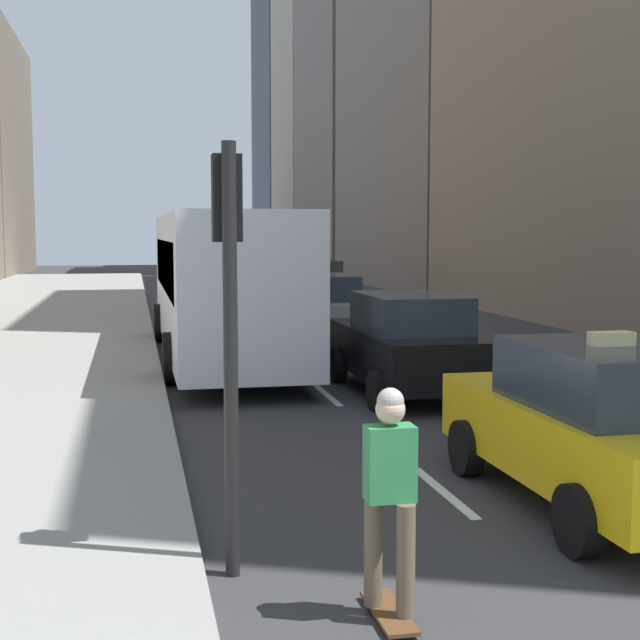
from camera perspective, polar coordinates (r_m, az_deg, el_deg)
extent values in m
cube|color=gray|center=(28.50, -18.83, -0.31)|extent=(8.00, 66.00, 0.15)
cube|color=white|center=(10.15, 7.88, -10.82)|extent=(0.12, 2.00, 0.01)
cube|color=white|center=(15.77, 0.48, -4.84)|extent=(0.12, 2.00, 0.01)
cube|color=white|center=(21.60, -2.93, -2.01)|extent=(0.12, 2.00, 0.01)
cube|color=white|center=(27.50, -4.87, -0.38)|extent=(0.12, 2.00, 0.01)
cube|color=white|center=(33.44, -6.13, 0.67)|extent=(0.12, 2.00, 0.01)
cube|color=white|center=(39.40, -7.01, 1.40)|extent=(0.12, 2.00, 0.01)
cube|color=white|center=(45.36, -7.66, 1.94)|extent=(0.12, 2.00, 0.01)
cube|color=white|center=(51.34, -8.15, 2.36)|extent=(0.12, 2.00, 0.01)
cube|color=white|center=(16.59, 10.00, -4.41)|extent=(0.12, 2.00, 0.01)
cube|color=white|center=(22.20, 4.23, -1.81)|extent=(0.12, 2.00, 0.01)
cube|color=white|center=(27.98, 0.83, -0.26)|extent=(0.12, 2.00, 0.01)
cube|color=white|center=(33.83, -1.41, 0.76)|extent=(0.12, 2.00, 0.01)
cube|color=white|center=(39.73, -2.98, 1.47)|extent=(0.12, 2.00, 0.01)
cube|color=white|center=(45.65, -4.15, 2.00)|extent=(0.12, 2.00, 0.01)
cube|color=white|center=(51.60, -5.05, 2.41)|extent=(0.12, 2.00, 0.01)
cube|color=white|center=(17.81, 18.41, -3.92)|extent=(0.12, 2.00, 0.01)
cube|color=white|center=(23.13, 10.91, -1.60)|extent=(0.12, 2.00, 0.01)
cube|color=white|center=(28.72, 6.28, -0.14)|extent=(0.12, 2.00, 0.01)
cube|color=white|center=(34.45, 3.18, 0.84)|extent=(0.12, 2.00, 0.01)
cube|color=white|center=(40.26, 0.96, 1.53)|extent=(0.12, 2.00, 0.01)
cube|color=white|center=(46.11, -0.70, 2.05)|extent=(0.12, 2.00, 0.01)
cube|color=white|center=(52.00, -1.98, 2.45)|extent=(0.12, 2.00, 0.01)
cube|color=slate|center=(49.31, 6.95, 16.06)|extent=(6.00, 17.90, 23.68)
cube|color=slate|center=(66.12, 2.09, 18.04)|extent=(6.00, 13.86, 34.21)
cube|color=#A89E89|center=(78.01, -0.26, 14.46)|extent=(6.00, 11.25, 29.75)
cube|color=#4C515B|center=(90.31, -1.93, 13.04)|extent=(6.00, 12.74, 29.09)
cube|color=yellow|center=(37.18, -0.18, 2.28)|extent=(1.80, 4.40, 0.76)
cube|color=#28333D|center=(36.89, -0.10, 3.35)|extent=(1.58, 2.29, 0.64)
cube|color=#F2E599|center=(36.87, -0.10, 3.95)|extent=(0.44, 0.20, 0.14)
cylinder|color=black|center=(38.37, -1.91, 1.82)|extent=(0.22, 0.66, 0.66)
cylinder|color=black|center=(38.72, 0.71, 1.85)|extent=(0.22, 0.66, 0.66)
cylinder|color=black|center=(35.69, -1.15, 1.53)|extent=(0.22, 0.66, 0.66)
cylinder|color=black|center=(36.07, 1.66, 1.58)|extent=(0.22, 0.66, 0.66)
cube|color=yellow|center=(9.87, 17.19, -7.27)|extent=(1.80, 4.40, 0.76)
cube|color=#28333D|center=(9.51, 18.08, -3.48)|extent=(1.58, 2.29, 0.64)
cube|color=#F2E599|center=(9.46, 18.15, -1.14)|extent=(0.44, 0.20, 0.14)
cylinder|color=black|center=(10.78, 9.33, -8.07)|extent=(0.22, 0.66, 0.66)
cylinder|color=black|center=(11.54, 17.76, -7.36)|extent=(0.22, 0.66, 0.66)
cylinder|color=black|center=(8.39, 16.23, -12.21)|extent=(0.22, 0.66, 0.66)
cube|color=black|center=(15.95, 5.46, -2.06)|extent=(1.80, 4.54, 0.83)
cube|color=#28333D|center=(15.61, 5.78, 0.48)|extent=(1.58, 2.36, 0.64)
cylinder|color=black|center=(17.12, 1.16, -2.91)|extent=(0.22, 0.66, 0.66)
cylinder|color=black|center=(17.61, 6.88, -2.71)|extent=(0.22, 0.66, 0.66)
cylinder|color=black|center=(14.43, 3.69, -4.53)|extent=(0.22, 0.66, 0.66)
cylinder|color=black|center=(15.01, 10.34, -4.21)|extent=(0.22, 0.66, 0.66)
cube|color=#9EA0A5|center=(23.22, -0.09, 0.36)|extent=(1.80, 4.66, 0.82)
cube|color=#28333D|center=(22.89, 0.05, 2.12)|extent=(1.58, 2.42, 0.64)
cylinder|color=black|center=(24.51, -2.84, -0.34)|extent=(0.22, 0.66, 0.66)
cylinder|color=black|center=(24.86, 1.26, -0.25)|extent=(0.22, 0.66, 0.66)
cylinder|color=black|center=(21.68, -1.64, -1.11)|extent=(0.22, 0.66, 0.66)
cylinder|color=black|center=(22.07, 2.96, -1.00)|extent=(0.22, 0.66, 0.66)
cube|color=silver|center=(20.20, -6.41, 2.55)|extent=(2.50, 11.60, 2.90)
cube|color=#28333D|center=(25.91, -7.64, 3.98)|extent=(2.30, 0.12, 1.40)
cube|color=#28333D|center=(20.10, -9.86, 3.48)|extent=(0.08, 9.86, 1.10)
cube|color=yellow|center=(25.90, -7.66, 5.97)|extent=(1.50, 0.10, 0.36)
cylinder|color=black|center=(23.80, -10.20, -0.18)|extent=(0.30, 1.00, 1.00)
cylinder|color=black|center=(24.00, -4.22, -0.06)|extent=(0.30, 1.00, 1.00)
cylinder|color=black|center=(17.07, -9.51, -2.44)|extent=(0.30, 1.00, 1.00)
cylinder|color=black|center=(17.35, -1.23, -2.23)|extent=(0.30, 1.00, 1.00)
cube|color=brown|center=(7.00, 4.42, -18.15)|extent=(0.24, 0.80, 0.03)
cylinder|color=black|center=(7.25, 3.77, -17.47)|extent=(0.18, 0.05, 0.05)
cylinder|color=black|center=(6.76, 5.12, -19.27)|extent=(0.18, 0.05, 0.05)
cylinder|color=brown|center=(6.92, 3.42, -14.54)|extent=(0.14, 0.14, 0.84)
cylinder|color=brown|center=(6.75, 5.51, -15.08)|extent=(0.14, 0.14, 0.84)
cube|color=#338C4C|center=(6.62, 4.50, -9.12)|extent=(0.36, 0.22, 0.56)
sphere|color=beige|center=(6.53, 4.52, -5.73)|extent=(0.22, 0.22, 0.22)
sphere|color=#B2AD9E|center=(6.52, 4.53, -5.21)|extent=(0.20, 0.20, 0.20)
cylinder|color=black|center=(7.35, -5.73, -2.76)|extent=(0.12, 0.12, 3.60)
cube|color=black|center=(7.46, -5.98, 7.76)|extent=(0.24, 0.20, 0.72)
sphere|color=red|center=(7.58, -6.09, 9.46)|extent=(0.14, 0.14, 0.14)
sphere|color=#4C3F14|center=(7.57, -6.07, 7.73)|extent=(0.14, 0.14, 0.14)
sphere|color=#198C2D|center=(7.56, -6.05, 5.98)|extent=(0.14, 0.14, 0.14)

